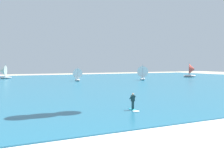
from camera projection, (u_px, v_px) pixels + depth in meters
The scene contains 8 objects.
ground_plane at pixel (213, 149), 14.09m from camera, with size 220.00×220.00×0.00m, color beige.
ocean at pixel (40, 84), 59.00m from camera, with size 160.00×90.00×0.10m, color #236B89.
shoreline_foam at pixel (167, 125), 19.47m from camera, with size 88.05×1.99×0.01m, color white.
kitesurfer at pixel (133, 104), 25.18m from camera, with size 0.97×2.03×1.67m.
sailboat_mid_left at pixel (3, 72), 77.34m from camera, with size 4.06×3.59×4.56m.
sailboat_outermost at pixel (143, 73), 72.15m from camera, with size 3.82×3.86×4.35m.
sailboat_leading at pixel (77, 75), 67.94m from camera, with size 2.64×3.14×3.71m.
sailboat_far_left at pixel (191, 70), 87.20m from camera, with size 4.60×4.44×5.14m.
Camera 1 is at (-11.16, -10.00, 4.66)m, focal length 41.21 mm.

